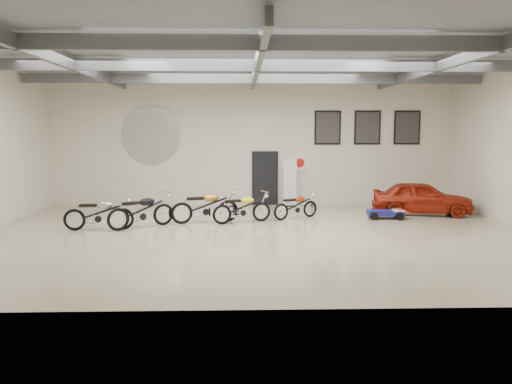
{
  "coord_description": "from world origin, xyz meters",
  "views": [
    {
      "loc": [
        -0.44,
        -13.98,
        2.95
      ],
      "look_at": [
        0.0,
        1.2,
        1.1
      ],
      "focal_mm": 35.0,
      "sensor_mm": 36.0,
      "label": 1
    }
  ],
  "objects_px": {
    "motorcycle_red": "(296,205)",
    "vintage_car": "(422,198)",
    "banner_stand": "(290,183)",
    "motorcycle_black": "(141,210)",
    "motorcycle_yellow": "(242,207)",
    "motorcycle_gold": "(205,206)",
    "motorcycle_silver": "(99,213)",
    "go_kart": "(389,211)"
  },
  "relations": [
    {
      "from": "motorcycle_black",
      "to": "motorcycle_yellow",
      "type": "bearing_deg",
      "value": -21.92
    },
    {
      "from": "motorcycle_black",
      "to": "motorcycle_gold",
      "type": "bearing_deg",
      "value": -12.67
    },
    {
      "from": "motorcycle_silver",
      "to": "motorcycle_yellow",
      "type": "relative_size",
      "value": 1.03
    },
    {
      "from": "motorcycle_red",
      "to": "banner_stand",
      "type": "bearing_deg",
      "value": 57.77
    },
    {
      "from": "motorcycle_red",
      "to": "vintage_car",
      "type": "bearing_deg",
      "value": -21.24
    },
    {
      "from": "banner_stand",
      "to": "motorcycle_red",
      "type": "bearing_deg",
      "value": -89.87
    },
    {
      "from": "banner_stand",
      "to": "motorcycle_gold",
      "type": "height_order",
      "value": "banner_stand"
    },
    {
      "from": "motorcycle_silver",
      "to": "vintage_car",
      "type": "distance_m",
      "value": 11.04
    },
    {
      "from": "motorcycle_gold",
      "to": "go_kart",
      "type": "xyz_separation_m",
      "value": [
        6.19,
        0.56,
        -0.29
      ]
    },
    {
      "from": "motorcycle_gold",
      "to": "vintage_car",
      "type": "relative_size",
      "value": 0.62
    },
    {
      "from": "motorcycle_black",
      "to": "motorcycle_gold",
      "type": "relative_size",
      "value": 0.98
    },
    {
      "from": "banner_stand",
      "to": "vintage_car",
      "type": "relative_size",
      "value": 0.54
    },
    {
      "from": "banner_stand",
      "to": "motorcycle_gold",
      "type": "bearing_deg",
      "value": -130.05
    },
    {
      "from": "motorcycle_silver",
      "to": "vintage_car",
      "type": "height_order",
      "value": "vintage_car"
    },
    {
      "from": "motorcycle_black",
      "to": "motorcycle_yellow",
      "type": "relative_size",
      "value": 1.09
    },
    {
      "from": "motorcycle_black",
      "to": "banner_stand",
      "type": "bearing_deg",
      "value": 4.82
    },
    {
      "from": "banner_stand",
      "to": "go_kart",
      "type": "xyz_separation_m",
      "value": [
        3.1,
        -2.93,
        -0.67
      ]
    },
    {
      "from": "banner_stand",
      "to": "vintage_car",
      "type": "distance_m",
      "value": 4.98
    },
    {
      "from": "vintage_car",
      "to": "motorcycle_red",
      "type": "bearing_deg",
      "value": 114.29
    },
    {
      "from": "motorcycle_black",
      "to": "motorcycle_yellow",
      "type": "xyz_separation_m",
      "value": [
        3.09,
        0.78,
        -0.04
      ]
    },
    {
      "from": "banner_stand",
      "to": "motorcycle_black",
      "type": "xyz_separation_m",
      "value": [
        -4.98,
        -4.31,
        -0.39
      ]
    },
    {
      "from": "go_kart",
      "to": "banner_stand",
      "type": "bearing_deg",
      "value": 140.99
    },
    {
      "from": "banner_stand",
      "to": "motorcycle_gold",
      "type": "relative_size",
      "value": 0.87
    },
    {
      "from": "motorcycle_silver",
      "to": "motorcycle_red",
      "type": "height_order",
      "value": "motorcycle_silver"
    },
    {
      "from": "motorcycle_gold",
      "to": "motorcycle_red",
      "type": "xyz_separation_m",
      "value": [
        3.03,
        0.69,
        -0.11
      ]
    },
    {
      "from": "motorcycle_yellow",
      "to": "motorcycle_red",
      "type": "xyz_separation_m",
      "value": [
        1.83,
        0.73,
        -0.05
      ]
    },
    {
      "from": "motorcycle_black",
      "to": "go_kart",
      "type": "xyz_separation_m",
      "value": [
        8.08,
        1.38,
        -0.28
      ]
    },
    {
      "from": "motorcycle_gold",
      "to": "go_kart",
      "type": "relative_size",
      "value": 1.46
    },
    {
      "from": "motorcycle_gold",
      "to": "vintage_car",
      "type": "height_order",
      "value": "vintage_car"
    },
    {
      "from": "motorcycle_silver",
      "to": "vintage_car",
      "type": "bearing_deg",
      "value": 8.52
    },
    {
      "from": "motorcycle_gold",
      "to": "motorcycle_black",
      "type": "bearing_deg",
      "value": -172.25
    },
    {
      "from": "banner_stand",
      "to": "go_kart",
      "type": "distance_m",
      "value": 4.32
    },
    {
      "from": "motorcycle_black",
      "to": "vintage_car",
      "type": "xyz_separation_m",
      "value": [
        9.52,
        2.3,
        0.04
      ]
    },
    {
      "from": "motorcycle_red",
      "to": "go_kart",
      "type": "xyz_separation_m",
      "value": [
        3.16,
        -0.13,
        -0.19
      ]
    },
    {
      "from": "motorcycle_black",
      "to": "go_kart",
      "type": "distance_m",
      "value": 8.21
    },
    {
      "from": "banner_stand",
      "to": "motorcycle_red",
      "type": "xyz_separation_m",
      "value": [
        -0.06,
        -2.8,
        -0.49
      ]
    },
    {
      "from": "motorcycle_black",
      "to": "motorcycle_gold",
      "type": "xyz_separation_m",
      "value": [
        1.89,
        0.82,
        0.01
      ]
    },
    {
      "from": "motorcycle_silver",
      "to": "motorcycle_gold",
      "type": "relative_size",
      "value": 0.93
    },
    {
      "from": "motorcycle_gold",
      "to": "go_kart",
      "type": "distance_m",
      "value": 6.22
    },
    {
      "from": "motorcycle_gold",
      "to": "motorcycle_yellow",
      "type": "bearing_deg",
      "value": -17.6
    },
    {
      "from": "banner_stand",
      "to": "motorcycle_black",
      "type": "bearing_deg",
      "value": -137.69
    },
    {
      "from": "motorcycle_yellow",
      "to": "vintage_car",
      "type": "height_order",
      "value": "vintage_car"
    }
  ]
}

